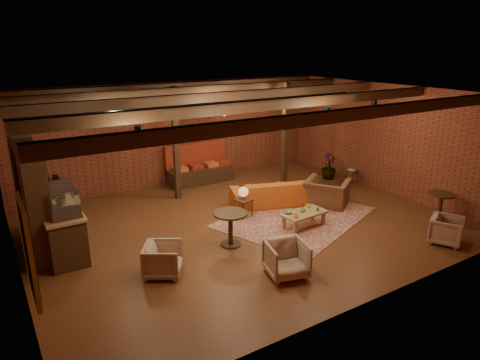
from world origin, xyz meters
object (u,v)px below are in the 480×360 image
sofa (274,192)px  coffee_table (304,214)px  side_table_book (349,172)px  round_table_right (441,203)px  armchair_right (327,188)px  side_table_lamp (243,194)px  armchair_b (286,257)px  plant_tall (330,141)px  round_table_left (231,223)px  armchair_far (447,229)px  armchair_a (163,258)px

sofa → coffee_table: sofa is taller
side_table_book → round_table_right: bearing=-91.0°
armchair_right → side_table_lamp: bearing=44.4°
armchair_b → plant_tall: bearing=54.5°
armchair_right → plant_tall: size_ratio=0.45×
sofa → side_table_book: (2.92, 0.02, 0.12)m
round_table_left → round_table_right: (5.20, -1.59, -0.04)m
armchair_far → armchair_a: bearing=134.3°
sofa → armchair_far: size_ratio=3.52×
side_table_lamp → armchair_a: side_table_lamp is taller
armchair_b → round_table_right: size_ratio=1.05×
round_table_left → plant_tall: bearing=25.5°
side_table_lamp → armchair_right: 2.46m
armchair_a → plant_tall: (7.02, 2.92, 0.91)m
coffee_table → armchair_b: size_ratio=1.54×
armchair_a → plant_tall: 7.66m
coffee_table → round_table_left: bearing=177.3°
plant_tall → armchair_far: bearing=-102.3°
armchair_far → plant_tall: bearing=51.1°
armchair_a → round_table_right: size_ratio=0.98×
sofa → armchair_far: sofa is taller
coffee_table → round_table_left: (-2.01, 0.09, 0.18)m
sofa → side_table_book: 2.92m
round_table_left → armchair_far: round_table_left is taller
armchair_a → armchair_b: armchair_b is taller
sofa → side_table_lamp: bearing=34.3°
round_table_left → armchair_right: armchair_right is taller
coffee_table → armchair_far: armchair_far is taller
round_table_left → round_table_right: size_ratio=1.07×
armchair_a → round_table_left: bearing=-45.0°
coffee_table → armchair_a: 3.78m
sofa → round_table_left: size_ratio=3.06×
side_table_book → coffee_table: bearing=-152.5°
side_table_lamp → side_table_book: bearing=5.1°
armchair_b → armchair_far: (3.92, -0.77, -0.04)m
round_table_left → armchair_a: 1.81m
sofa → armchair_right: armchair_right is taller
round_table_left → plant_tall: plant_tall is taller
armchair_b → side_table_lamp: bearing=88.2°
sofa → round_table_left: bearing=52.5°
armchair_a → side_table_book: 7.30m
armchair_a → coffee_table: bearing=-53.3°
side_table_lamp → plant_tall: bearing=17.2°
side_table_lamp → round_table_right: size_ratio=1.13×
side_table_lamp → plant_tall: (4.15, 1.28, 0.64)m
coffee_table → armchair_a: size_ratio=1.65×
sofa → armchair_far: 4.43m
side_table_lamp → armchair_b: size_ratio=1.07×
round_table_left → armchair_b: 1.71m
round_table_left → armchair_b: (0.25, -1.68, -0.15)m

